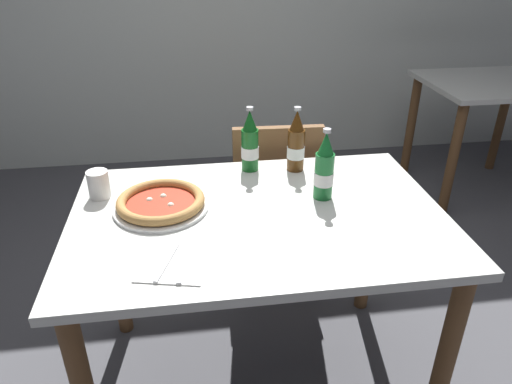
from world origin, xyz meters
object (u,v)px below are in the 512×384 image
beer_bottle_right (296,144)px  paper_cup (99,184)px  chair_behind_table (274,194)px  napkin_with_cutlery (174,263)px  pizza_margherita_near (161,203)px  beer_bottle_left (250,144)px  dining_table_background (487,106)px  dining_table_main (258,242)px  beer_bottle_center (324,169)px

beer_bottle_right → paper_cup: (-0.70, -0.12, -0.06)m
chair_behind_table → napkin_with_cutlery: chair_behind_table is taller
pizza_margherita_near → napkin_with_cutlery: 0.31m
beer_bottle_left → napkin_with_cutlery: size_ratio=1.14×
dining_table_background → napkin_with_cutlery: 2.52m
paper_cup → dining_table_main: bearing=-19.6°
dining_table_background → napkin_with_cutlery: (-1.93, -1.61, 0.16)m
napkin_with_cutlery → paper_cup: paper_cup is taller
beer_bottle_center → beer_bottle_right: same height
dining_table_main → napkin_with_cutlery: (-0.26, -0.23, 0.12)m
dining_table_background → beer_bottle_left: (-1.65, -1.04, 0.26)m
dining_table_main → beer_bottle_center: (0.23, 0.07, 0.22)m
napkin_with_cutlery → dining_table_background: bearing=39.7°
dining_table_main → beer_bottle_right: (0.19, 0.30, 0.22)m
paper_cup → beer_bottle_center: bearing=-8.3°
pizza_margherita_near → beer_bottle_left: bearing=38.0°
beer_bottle_left → beer_bottle_center: 0.33m
napkin_with_cutlery → paper_cup: bearing=121.1°
pizza_margherita_near → beer_bottle_right: size_ratio=1.25×
dining_table_background → beer_bottle_right: (-1.48, -1.07, 0.26)m
beer_bottle_right → napkin_with_cutlery: bearing=-130.0°
pizza_margherita_near → paper_cup: (-0.21, 0.11, 0.03)m
dining_table_background → beer_bottle_right: bearing=-144.2°
beer_bottle_left → paper_cup: (-0.53, -0.14, -0.06)m
chair_behind_table → dining_table_background: (1.50, 0.76, 0.11)m
pizza_margherita_near → dining_table_background: bearing=33.3°
dining_table_main → pizza_margherita_near: bearing=166.6°
chair_behind_table → beer_bottle_right: size_ratio=3.44×
pizza_margherita_near → napkin_with_cutlery: pizza_margherita_near is taller
dining_table_main → pizza_margherita_near: 0.35m
dining_table_background → pizza_margherita_near: 2.37m
chair_behind_table → dining_table_background: chair_behind_table is taller
dining_table_main → pizza_margherita_near: (-0.31, 0.07, 0.14)m
beer_bottle_right → napkin_with_cutlery: (-0.45, -0.54, -0.10)m
chair_behind_table → pizza_margherita_near: 0.77m
dining_table_main → dining_table_background: bearing=39.4°
pizza_margherita_near → beer_bottle_right: (0.50, 0.23, 0.08)m
beer_bottle_right → paper_cup: 0.72m
dining_table_background → paper_cup: size_ratio=8.42×
dining_table_main → napkin_with_cutlery: bearing=-138.5°
dining_table_background → beer_bottle_left: 1.97m
dining_table_background → beer_bottle_center: 1.95m
beer_bottle_right → napkin_with_cutlery: beer_bottle_right is taller
chair_behind_table → beer_bottle_right: beer_bottle_right is taller
dining_table_background → dining_table_main: bearing=-140.6°
dining_table_background → pizza_margherita_near: bearing=-146.7°
beer_bottle_right → beer_bottle_left: bearing=171.7°
dining_table_background → beer_bottle_left: size_ratio=3.24×
napkin_with_cutlery → beer_bottle_left: bearing=63.4°
dining_table_main → beer_bottle_left: size_ratio=4.86×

